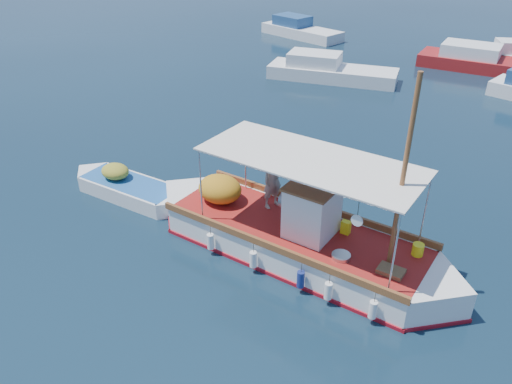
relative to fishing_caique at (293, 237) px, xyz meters
The scene contains 6 objects.
ground 1.09m from the fishing_caique, 129.47° to the left, with size 160.00×160.00×0.00m, color black.
fishing_caique is the anchor object (origin of this frame).
dinghy 6.93m from the fishing_caique, behind, with size 5.44×1.60×1.33m.
bg_boat_nw 18.46m from the fishing_caique, 111.93° to the left, with size 8.27×4.17×1.80m.
bg_boat_n 24.58m from the fishing_caique, 87.53° to the left, with size 9.16×3.21×1.80m.
bg_boat_far_w 30.02m from the fishing_caique, 117.80° to the left, with size 7.53×3.93×1.80m.
Camera 1 is at (6.49, -12.10, 9.60)m, focal length 35.00 mm.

